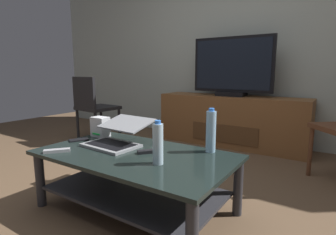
{
  "coord_description": "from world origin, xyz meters",
  "views": [
    {
      "loc": [
        1.21,
        -1.27,
        0.91
      ],
      "look_at": [
        0.05,
        0.5,
        0.54
      ],
      "focal_mm": 28.69,
      "sensor_mm": 36.0,
      "label": 1
    }
  ],
  "objects_px": {
    "tv_remote": "(150,151)",
    "cell_phone": "(79,140)",
    "television": "(232,68)",
    "side_chair": "(93,105)",
    "router_box": "(100,127)",
    "media_cabinet": "(231,121)",
    "laptop": "(117,136)",
    "water_bottle_far": "(211,131)",
    "soundbar_remote": "(57,151)",
    "coffee_table": "(135,170)",
    "water_bottle_near": "(158,144)"
  },
  "relations": [
    {
      "from": "media_cabinet",
      "to": "laptop",
      "type": "xyz_separation_m",
      "value": [
        -0.18,
        -1.8,
        0.15
      ]
    },
    {
      "from": "coffee_table",
      "to": "tv_remote",
      "type": "relative_size",
      "value": 7.87
    },
    {
      "from": "cell_phone",
      "to": "side_chair",
      "type": "bearing_deg",
      "value": 161.44
    },
    {
      "from": "water_bottle_near",
      "to": "soundbar_remote",
      "type": "height_order",
      "value": "water_bottle_near"
    },
    {
      "from": "water_bottle_far",
      "to": "soundbar_remote",
      "type": "height_order",
      "value": "water_bottle_far"
    },
    {
      "from": "router_box",
      "to": "cell_phone",
      "type": "height_order",
      "value": "router_box"
    },
    {
      "from": "coffee_table",
      "to": "media_cabinet",
      "type": "relative_size",
      "value": 0.7
    },
    {
      "from": "coffee_table",
      "to": "media_cabinet",
      "type": "distance_m",
      "value": 1.88
    },
    {
      "from": "router_box",
      "to": "media_cabinet",
      "type": "bearing_deg",
      "value": 74.57
    },
    {
      "from": "television",
      "to": "water_bottle_far",
      "type": "bearing_deg",
      "value": -74.17
    },
    {
      "from": "coffee_table",
      "to": "router_box",
      "type": "xyz_separation_m",
      "value": [
        -0.52,
        0.19,
        0.2
      ]
    },
    {
      "from": "water_bottle_far",
      "to": "coffee_table",
      "type": "bearing_deg",
      "value": -144.2
    },
    {
      "from": "television",
      "to": "router_box",
      "type": "xyz_separation_m",
      "value": [
        -0.47,
        -1.67,
        -0.48
      ]
    },
    {
      "from": "media_cabinet",
      "to": "router_box",
      "type": "height_order",
      "value": "media_cabinet"
    },
    {
      "from": "router_box",
      "to": "water_bottle_near",
      "type": "bearing_deg",
      "value": -20.11
    },
    {
      "from": "water_bottle_far",
      "to": "tv_remote",
      "type": "bearing_deg",
      "value": -143.27
    },
    {
      "from": "tv_remote",
      "to": "cell_phone",
      "type": "bearing_deg",
      "value": -136.83
    },
    {
      "from": "tv_remote",
      "to": "television",
      "type": "bearing_deg",
      "value": 133.21
    },
    {
      "from": "media_cabinet",
      "to": "water_bottle_near",
      "type": "relative_size",
      "value": 7.18
    },
    {
      "from": "laptop",
      "to": "tv_remote",
      "type": "bearing_deg",
      "value": -5.49
    },
    {
      "from": "coffee_table",
      "to": "laptop",
      "type": "xyz_separation_m",
      "value": [
        -0.23,
        0.08,
        0.18
      ]
    },
    {
      "from": "water_bottle_far",
      "to": "cell_phone",
      "type": "xyz_separation_m",
      "value": [
        -0.95,
        -0.28,
        -0.13
      ]
    },
    {
      "from": "coffee_table",
      "to": "water_bottle_far",
      "type": "height_order",
      "value": "water_bottle_far"
    },
    {
      "from": "laptop",
      "to": "side_chair",
      "type": "bearing_deg",
      "value": 144.29
    },
    {
      "from": "television",
      "to": "water_bottle_far",
      "type": "distance_m",
      "value": 1.69
    },
    {
      "from": "television",
      "to": "water_bottle_far",
      "type": "height_order",
      "value": "television"
    },
    {
      "from": "side_chair",
      "to": "laptop",
      "type": "distance_m",
      "value": 1.68
    },
    {
      "from": "television",
      "to": "side_chair",
      "type": "relative_size",
      "value": 1.15
    },
    {
      "from": "laptop",
      "to": "television",
      "type": "bearing_deg",
      "value": 84.29
    },
    {
      "from": "television",
      "to": "cell_phone",
      "type": "bearing_deg",
      "value": -105.2
    },
    {
      "from": "coffee_table",
      "to": "cell_phone",
      "type": "distance_m",
      "value": 0.57
    },
    {
      "from": "coffee_table",
      "to": "laptop",
      "type": "bearing_deg",
      "value": 160.71
    },
    {
      "from": "water_bottle_far",
      "to": "soundbar_remote",
      "type": "relative_size",
      "value": 1.79
    },
    {
      "from": "coffee_table",
      "to": "tv_remote",
      "type": "bearing_deg",
      "value": 31.97
    },
    {
      "from": "coffee_table",
      "to": "cell_phone",
      "type": "xyz_separation_m",
      "value": [
        -0.56,
        0.0,
        0.12
      ]
    },
    {
      "from": "water_bottle_far",
      "to": "cell_phone",
      "type": "height_order",
      "value": "water_bottle_far"
    },
    {
      "from": "media_cabinet",
      "to": "tv_remote",
      "type": "relative_size",
      "value": 11.22
    },
    {
      "from": "soundbar_remote",
      "to": "media_cabinet",
      "type": "bearing_deg",
      "value": 119.21
    },
    {
      "from": "television",
      "to": "tv_remote",
      "type": "relative_size",
      "value": 6.07
    },
    {
      "from": "television",
      "to": "router_box",
      "type": "relative_size",
      "value": 6.21
    },
    {
      "from": "soundbar_remote",
      "to": "water_bottle_near",
      "type": "bearing_deg",
      "value": 53.98
    },
    {
      "from": "cell_phone",
      "to": "laptop",
      "type": "bearing_deg",
      "value": 40.03
    },
    {
      "from": "water_bottle_near",
      "to": "soundbar_remote",
      "type": "relative_size",
      "value": 1.56
    },
    {
      "from": "water_bottle_near",
      "to": "water_bottle_far",
      "type": "xyz_separation_m",
      "value": [
        0.15,
        0.38,
        0.02
      ]
    },
    {
      "from": "laptop",
      "to": "water_bottle_near",
      "type": "height_order",
      "value": "water_bottle_near"
    },
    {
      "from": "side_chair",
      "to": "router_box",
      "type": "bearing_deg",
      "value": -39.05
    },
    {
      "from": "television",
      "to": "side_chair",
      "type": "xyz_separation_m",
      "value": [
        -1.54,
        -0.8,
        -0.47
      ]
    },
    {
      "from": "water_bottle_near",
      "to": "laptop",
      "type": "bearing_deg",
      "value": 160.24
    },
    {
      "from": "media_cabinet",
      "to": "water_bottle_far",
      "type": "distance_m",
      "value": 1.67
    },
    {
      "from": "tv_remote",
      "to": "soundbar_remote",
      "type": "height_order",
      "value": "same"
    }
  ]
}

